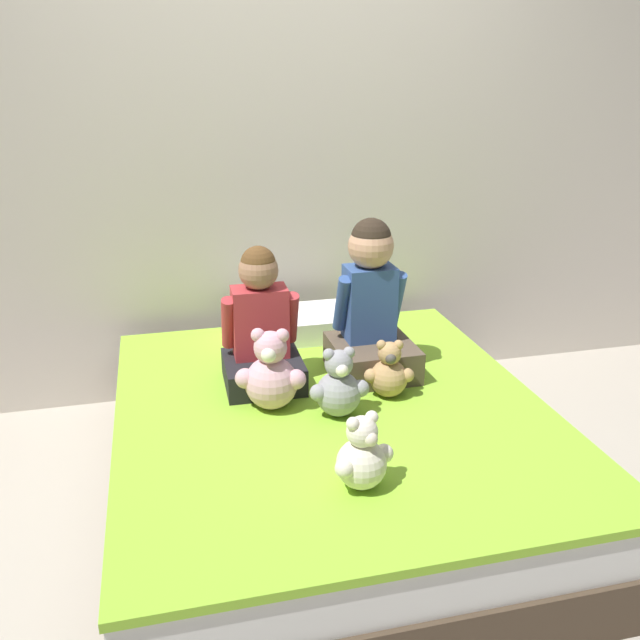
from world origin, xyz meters
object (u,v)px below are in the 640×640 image
at_px(child_on_left, 261,329).
at_px(teddy_bear_held_by_right_child, 389,373).
at_px(teddy_bear_between_children, 339,387).
at_px(child_on_right, 371,310).
at_px(pillow_at_headboard, 293,325).
at_px(teddy_bear_at_foot_of_bed, 362,457).
at_px(teddy_bear_held_by_left_child, 271,375).
at_px(bed, 332,451).

bearing_deg(child_on_left, teddy_bear_held_by_right_child, -26.90).
height_order(teddy_bear_held_by_right_child, teddy_bear_between_children, teddy_bear_between_children).
height_order(child_on_right, pillow_at_headboard, child_on_right).
bearing_deg(teddy_bear_at_foot_of_bed, teddy_bear_between_children, 63.69).
bearing_deg(teddy_bear_held_by_left_child, child_on_right, 43.02).
relative_size(teddy_bear_held_by_left_child, pillow_at_headboard, 0.54).
height_order(teddy_bear_held_by_left_child, teddy_bear_held_by_right_child, teddy_bear_held_by_left_child).
distance_m(teddy_bear_at_foot_of_bed, pillow_at_headboard, 1.27).
height_order(teddy_bear_at_foot_of_bed, pillow_at_headboard, teddy_bear_at_foot_of_bed).
xyz_separation_m(child_on_right, teddy_bear_between_children, (-0.23, -0.35, -0.16)).
xyz_separation_m(teddy_bear_held_by_right_child, pillow_at_headboard, (-0.24, 0.71, -0.04)).
bearing_deg(teddy_bear_held_by_left_child, child_on_left, 106.45).
xyz_separation_m(teddy_bear_held_by_left_child, teddy_bear_held_by_right_child, (0.46, -0.02, -0.04)).
bearing_deg(child_on_right, bed, -131.94).
relative_size(teddy_bear_held_by_right_child, teddy_bear_at_foot_of_bed, 0.94).
distance_m(teddy_bear_held_by_left_child, teddy_bear_at_foot_of_bed, 0.61).
relative_size(bed, teddy_bear_held_by_right_child, 7.87).
relative_size(child_on_right, teddy_bear_held_by_right_child, 2.77).
xyz_separation_m(bed, teddy_bear_between_children, (0.01, -0.07, 0.32)).
height_order(child_on_left, teddy_bear_held_by_right_child, child_on_left).
bearing_deg(pillow_at_headboard, child_on_left, -115.92).
xyz_separation_m(bed, teddy_bear_held_by_right_child, (0.24, 0.03, 0.30)).
bearing_deg(teddy_bear_between_children, pillow_at_headboard, 91.34).
xyz_separation_m(child_on_right, teddy_bear_at_foot_of_bed, (-0.28, -0.81, -0.17)).
bearing_deg(teddy_bear_at_foot_of_bed, child_on_left, 82.67).
height_order(teddy_bear_held_by_right_child, pillow_at_headboard, teddy_bear_held_by_right_child).
height_order(bed, child_on_left, child_on_left).
relative_size(bed, pillow_at_headboard, 3.10).
bearing_deg(teddy_bear_held_by_right_child, pillow_at_headboard, 121.32).
xyz_separation_m(teddy_bear_between_children, pillow_at_headboard, (-0.01, 0.81, -0.06)).
bearing_deg(teddy_bear_held_by_left_child, pillow_at_headboard, 88.58).
bearing_deg(child_on_right, teddy_bear_held_by_left_child, -154.59).
bearing_deg(child_on_left, pillow_at_headboard, 65.01).
bearing_deg(teddy_bear_at_foot_of_bed, child_on_right, 50.79).
bearing_deg(child_on_left, teddy_bear_held_by_left_child, -89.36).
height_order(teddy_bear_between_children, pillow_at_headboard, teddy_bear_between_children).
distance_m(teddy_bear_held_by_left_child, pillow_at_headboard, 0.73).
xyz_separation_m(bed, teddy_bear_at_foot_of_bed, (-0.05, -0.54, 0.31)).
bearing_deg(pillow_at_headboard, bed, -90.00).
bearing_deg(teddy_bear_held_by_right_child, bed, -160.91).
height_order(bed, teddy_bear_held_by_right_child, teddy_bear_held_by_right_child).
xyz_separation_m(bed, child_on_left, (-0.23, 0.27, 0.44)).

